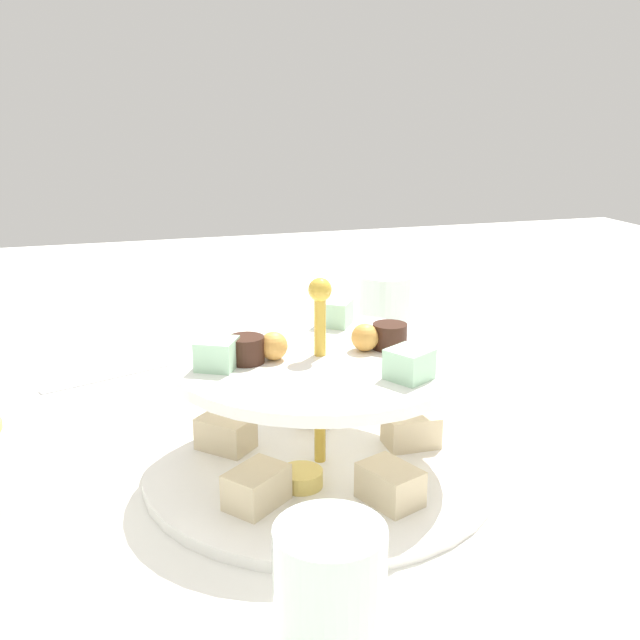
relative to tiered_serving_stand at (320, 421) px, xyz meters
The scene contains 5 objects.
ground_plane 0.05m from the tiered_serving_stand, 144.25° to the left, with size 2.40×2.40×0.00m, color silver.
tiered_serving_stand is the anchor object (origin of this frame).
water_glass_tall_right 0.29m from the tiered_serving_stand, 147.24° to the left, with size 0.07×0.07×0.11m, color silver.
butter_knife_right 0.34m from the tiered_serving_stand, 149.80° to the right, with size 0.17×0.01×0.00m, color silver.
water_glass_mid_back 0.26m from the tiered_serving_stand, 15.54° to the right, with size 0.06×0.06×0.11m, color silver.
Camera 1 is at (0.57, -0.17, 0.32)m, focal length 41.46 mm.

